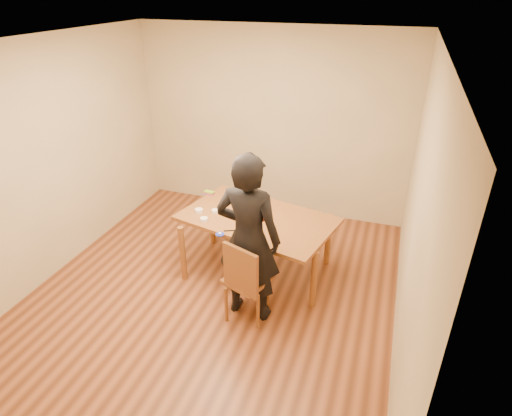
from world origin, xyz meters
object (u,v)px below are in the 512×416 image
(dining_chair, at_px, (247,280))
(person, at_px, (248,239))
(dining_table, at_px, (257,219))
(cake_plate, at_px, (254,217))
(cake, at_px, (254,213))

(dining_chair, distance_m, person, 0.47)
(dining_chair, relative_size, person, 0.22)
(dining_table, distance_m, cake_plate, 0.05)
(dining_chair, bearing_deg, person, 110.56)
(dining_table, xyz_separation_m, cake_plate, (-0.04, -0.01, 0.03))
(dining_table, height_order, person, person)
(cake, bearing_deg, person, -75.03)
(cake_plate, relative_size, person, 0.16)
(cake, relative_size, person, 0.12)
(dining_chair, xyz_separation_m, person, (0.00, 0.05, 0.46))
(person, bearing_deg, cake_plate, -73.61)
(dining_table, height_order, cake, cake)
(cake_plate, bearing_deg, cake, 0.00)
(dining_chair, bearing_deg, dining_table, 121.51)
(dining_table, bearing_deg, cake, -147.87)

